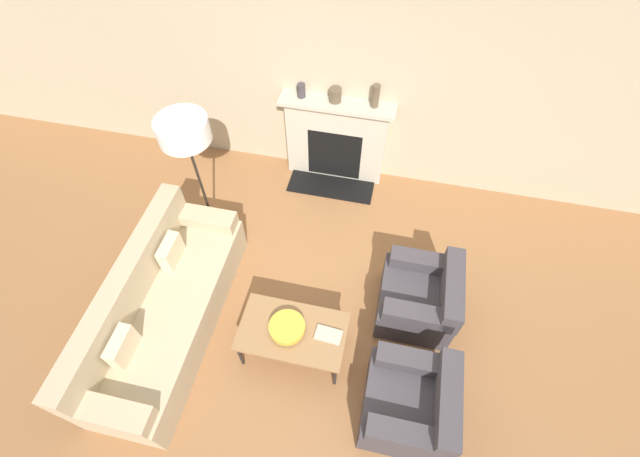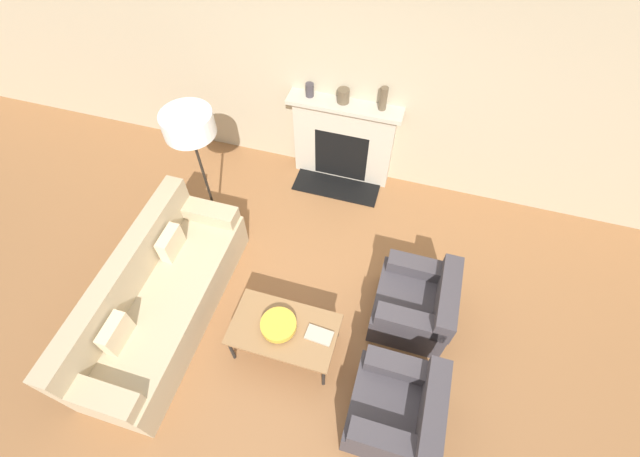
# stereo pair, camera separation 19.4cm
# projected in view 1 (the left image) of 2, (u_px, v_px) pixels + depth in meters

# --- Properties ---
(ground_plane) EXTENTS (18.00, 18.00, 0.00)m
(ground_plane) POSITION_uv_depth(u_px,v_px,m) (303.00, 336.00, 4.42)
(ground_plane) COLOR #99663D
(wall_back) EXTENTS (18.00, 0.06, 2.90)m
(wall_back) POSITION_uv_depth(u_px,v_px,m) (353.00, 73.00, 4.71)
(wall_back) COLOR #BCAD8E
(wall_back) RESTS_ON ground_plane
(fireplace) EXTENTS (1.35, 0.59, 1.15)m
(fireplace) POSITION_uv_depth(u_px,v_px,m) (336.00, 141.00, 5.36)
(fireplace) COLOR beige
(fireplace) RESTS_ON ground_plane
(couch) EXTENTS (0.82, 2.27, 0.89)m
(couch) POSITION_uv_depth(u_px,v_px,m) (163.00, 310.00, 4.24)
(couch) COLOR tan
(couch) RESTS_ON ground_plane
(armchair_near) EXTENTS (0.75, 0.79, 0.72)m
(armchair_near) POSITION_uv_depth(u_px,v_px,m) (411.00, 404.00, 3.74)
(armchair_near) COLOR #423D42
(armchair_near) RESTS_ON ground_plane
(armchair_far) EXTENTS (0.75, 0.79, 0.72)m
(armchair_far) POSITION_uv_depth(u_px,v_px,m) (420.00, 298.00, 4.36)
(armchair_far) COLOR #423D42
(armchair_far) RESTS_ON ground_plane
(coffee_table) EXTENTS (1.01, 0.59, 0.44)m
(coffee_table) POSITION_uv_depth(u_px,v_px,m) (293.00, 332.00, 4.01)
(coffee_table) COLOR olive
(coffee_table) RESTS_ON ground_plane
(bowl) EXTENTS (0.34, 0.34, 0.09)m
(bowl) POSITION_uv_depth(u_px,v_px,m) (287.00, 327.00, 3.95)
(bowl) COLOR gold
(bowl) RESTS_ON coffee_table
(book) EXTENTS (0.26, 0.16, 0.02)m
(book) POSITION_uv_depth(u_px,v_px,m) (328.00, 335.00, 3.95)
(book) COLOR #B2A893
(book) RESTS_ON coffee_table
(floor_lamp) EXTENTS (0.51, 0.51, 1.61)m
(floor_lamp) POSITION_uv_depth(u_px,v_px,m) (185.00, 137.00, 4.15)
(floor_lamp) COLOR black
(floor_lamp) RESTS_ON ground_plane
(mantel_vase_left) EXTENTS (0.10, 0.10, 0.16)m
(mantel_vase_left) POSITION_uv_depth(u_px,v_px,m) (301.00, 90.00, 4.88)
(mantel_vase_left) COLOR #3D383D
(mantel_vase_left) RESTS_ON fireplace
(mantel_vase_center_left) EXTENTS (0.14, 0.14, 0.16)m
(mantel_vase_center_left) POSITION_uv_depth(u_px,v_px,m) (335.00, 95.00, 4.83)
(mantel_vase_center_left) COLOR brown
(mantel_vase_center_left) RESTS_ON fireplace
(mantel_vase_center_right) EXTENTS (0.09, 0.09, 0.28)m
(mantel_vase_center_right) POSITION_uv_depth(u_px,v_px,m) (376.00, 96.00, 4.73)
(mantel_vase_center_right) COLOR brown
(mantel_vase_center_right) RESTS_ON fireplace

